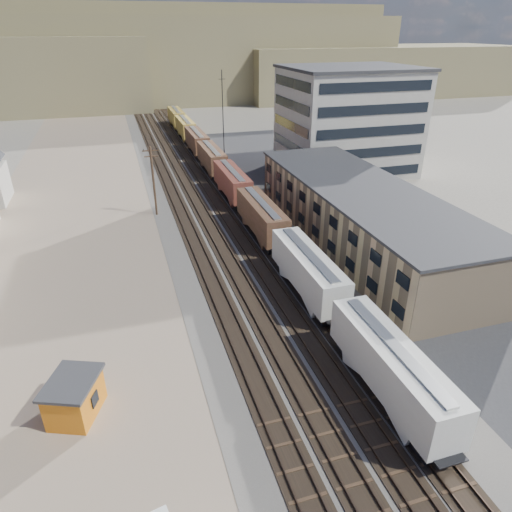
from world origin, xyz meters
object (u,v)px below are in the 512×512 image
object	(u,v)px
maintenance_shed	(75,397)
parked_car_silver	(511,294)
freight_train	(221,169)
parked_car_blue	(317,178)
utility_pole_north	(153,180)

from	to	relation	value
maintenance_shed	parked_car_silver	world-z (taller)	maintenance_shed
freight_train	parked_car_blue	distance (m)	16.94
freight_train	parked_car_blue	world-z (taller)	freight_train
freight_train	parked_car_blue	size ratio (longest dim) A/B	24.84
maintenance_shed	parked_car_blue	world-z (taller)	maintenance_shed
utility_pole_north	maintenance_shed	size ratio (longest dim) A/B	1.99
utility_pole_north	parked_car_silver	world-z (taller)	utility_pole_north
maintenance_shed	parked_car_blue	size ratio (longest dim) A/B	1.04
utility_pole_north	maintenance_shed	bearing A→B (deg)	-104.29
utility_pole_north	parked_car_silver	distance (m)	46.35
parked_car_blue	freight_train	bearing A→B (deg)	116.55
utility_pole_north	maintenance_shed	world-z (taller)	utility_pole_north
utility_pole_north	parked_car_blue	distance (m)	30.17
freight_train	parked_car_blue	xyz separation A→B (m)	(16.47, -3.34, -2.12)
parked_car_blue	utility_pole_north	bearing A→B (deg)	143.26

